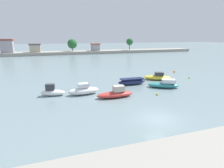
% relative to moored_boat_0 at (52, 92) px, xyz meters
% --- Properties ---
extents(ground_plane, '(400.00, 400.00, 0.00)m').
position_rel_moored_boat_0_xyz_m(ground_plane, '(10.53, -11.21, -0.58)').
color(ground_plane, slate).
extents(moored_boat_0, '(3.66, 2.00, 1.73)m').
position_rel_moored_boat_0_xyz_m(moored_boat_0, '(0.00, 0.00, 0.00)').
color(moored_boat_0, white).
rests_on(moored_boat_0, ground).
extents(moored_boat_1, '(4.62, 1.92, 1.69)m').
position_rel_moored_boat_0_xyz_m(moored_boat_1, '(4.38, -0.83, 0.05)').
color(moored_boat_1, white).
rests_on(moored_boat_1, ground).
extents(moored_boat_2, '(5.25, 1.69, 1.64)m').
position_rel_moored_boat_0_xyz_m(moored_boat_2, '(8.48, -3.48, -0.04)').
color(moored_boat_2, '#C63833').
rests_on(moored_boat_2, ground).
extents(moored_boat_3, '(5.13, 1.62, 1.13)m').
position_rel_moored_boat_0_xyz_m(moored_boat_3, '(13.42, 2.04, -0.04)').
color(moored_boat_3, navy).
rests_on(moored_boat_3, ground).
extents(moored_boat_4, '(5.46, 4.03, 1.44)m').
position_rel_moored_boat_0_xyz_m(moored_boat_4, '(17.79, -1.37, -0.05)').
color(moored_boat_4, teal).
rests_on(moored_boat_4, ground).
extents(moored_boat_5, '(5.72, 4.14, 1.50)m').
position_rel_moored_boat_0_xyz_m(moored_boat_5, '(19.71, 3.78, -0.04)').
color(moored_boat_5, yellow).
rests_on(moored_boat_5, ground).
extents(mooring_buoy_0, '(0.30, 0.30, 0.30)m').
position_rel_moored_boat_0_xyz_m(mooring_buoy_0, '(26.53, 2.76, -0.43)').
color(mooring_buoy_0, yellow).
rests_on(mooring_buoy_0, ground).
extents(mooring_buoy_1, '(0.34, 0.34, 0.34)m').
position_rel_moored_boat_0_xyz_m(mooring_buoy_1, '(14.61, -4.47, -0.41)').
color(mooring_buoy_1, yellow).
rests_on(mooring_buoy_1, ground).
extents(mooring_buoy_2, '(0.41, 0.41, 0.41)m').
position_rel_moored_boat_0_xyz_m(mooring_buoy_2, '(27.50, 8.93, -0.37)').
color(mooring_buoy_2, orange).
rests_on(mooring_buoy_2, ground).
extents(distant_shoreline, '(126.42, 8.82, 7.26)m').
position_rel_moored_boat_0_xyz_m(distant_shoreline, '(6.73, 62.12, 0.95)').
color(distant_shoreline, gray).
rests_on(distant_shoreline, ground).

